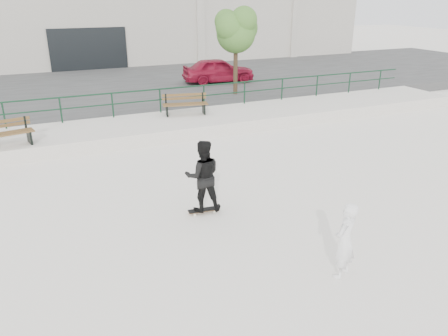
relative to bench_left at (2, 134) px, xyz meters
name	(u,v)px	position (x,y,z in m)	size (l,w,h in m)	color
ground	(261,255)	(5.03, -8.47, -0.94)	(120.00, 120.00, 0.00)	silver
ledge	(146,129)	(5.03, 1.03, -0.69)	(30.00, 3.00, 0.50)	beige
parking_strip	(107,89)	(5.03, 9.53, -0.69)	(60.00, 14.00, 0.50)	#373737
railing	(136,97)	(5.03, 2.33, 0.31)	(28.00, 0.06, 1.03)	#143823
commercial_building	(70,3)	(5.03, 23.53, 3.64)	(44.20, 16.33, 8.00)	beige
bench_left	(2,134)	(0.00, 0.00, 0.00)	(1.98, 0.94, 0.88)	brown
bench_right	(185,104)	(6.88, 1.61, -0.01)	(1.94, 0.91, 0.86)	brown
tree	(236,29)	(10.61, 4.48, 2.73)	(2.38, 2.11, 4.23)	#423021
red_car	(218,70)	(11.05, 7.72, 0.25)	(1.63, 4.05, 1.38)	maroon
skateboard	(203,210)	(4.62, -6.14, -0.86)	(0.80, 0.28, 0.09)	black
standing_skater	(203,176)	(4.62, -6.14, 0.08)	(0.89, 0.70, 1.84)	black
seated_skater	(345,241)	(6.12, -9.75, -0.15)	(0.58, 0.38, 1.58)	white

